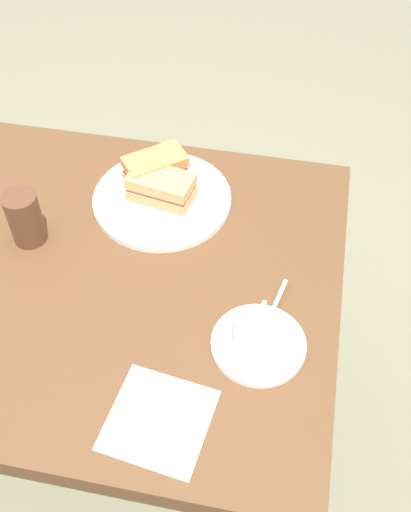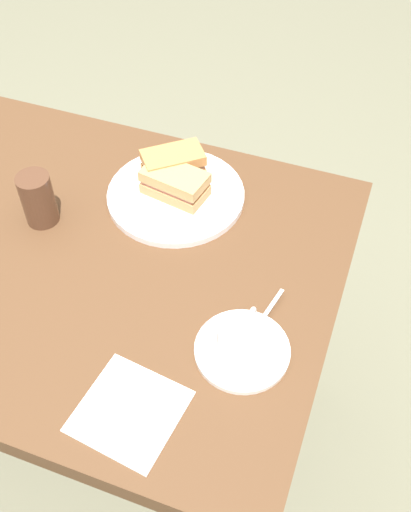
{
  "view_description": "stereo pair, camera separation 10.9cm",
  "coord_description": "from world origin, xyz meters",
  "px_view_note": "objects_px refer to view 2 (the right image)",
  "views": [
    {
      "loc": [
        0.46,
        -0.66,
        1.59
      ],
      "look_at": [
        0.33,
        0.04,
        0.76
      ],
      "focal_mm": 42.59,
      "sensor_mm": 36.0,
      "label": 1
    },
    {
      "loc": [
        0.57,
        -0.63,
        1.59
      ],
      "look_at": [
        0.33,
        0.04,
        0.76
      ],
      "focal_mm": 42.59,
      "sensor_mm": 36.0,
      "label": 2
    }
  ],
  "objects_px": {
    "sandwich_front": "(175,183)",
    "drinking_glass": "(38,199)",
    "spoon": "(265,316)",
    "sandwich_back": "(173,164)",
    "napkin": "(130,411)",
    "sandwich_plate": "(176,195)",
    "coffee_cup": "(243,339)",
    "coffee_saucer": "(242,350)",
    "dining_table": "(47,267)"
  },
  "relations": [
    {
      "from": "sandwich_front",
      "to": "drinking_glass",
      "type": "height_order",
      "value": "drinking_glass"
    },
    {
      "from": "spoon",
      "to": "sandwich_back",
      "type": "bearing_deg",
      "value": 135.2
    },
    {
      "from": "sandwich_back",
      "to": "napkin",
      "type": "relative_size",
      "value": 0.92
    },
    {
      "from": "spoon",
      "to": "sandwich_front",
      "type": "bearing_deg",
      "value": 138.24
    },
    {
      "from": "sandwich_back",
      "to": "drinking_glass",
      "type": "height_order",
      "value": "drinking_glass"
    },
    {
      "from": "sandwich_plate",
      "to": "sandwich_back",
      "type": "xyz_separation_m",
      "value": [
        -0.02,
        0.05,
        0.04
      ]
    },
    {
      "from": "sandwich_plate",
      "to": "coffee_cup",
      "type": "bearing_deg",
      "value": -51.58
    },
    {
      "from": "sandwich_back",
      "to": "sandwich_plate",
      "type": "bearing_deg",
      "value": -63.8
    },
    {
      "from": "coffee_saucer",
      "to": "drinking_glass",
      "type": "height_order",
      "value": "drinking_glass"
    },
    {
      "from": "drinking_glass",
      "to": "sandwich_plate",
      "type": "bearing_deg",
      "value": 33.07
    },
    {
      "from": "dining_table",
      "to": "sandwich_front",
      "type": "height_order",
      "value": "sandwich_front"
    },
    {
      "from": "sandwich_plate",
      "to": "sandwich_front",
      "type": "xyz_separation_m",
      "value": [
        0.0,
        -0.0,
        0.03
      ]
    },
    {
      "from": "coffee_cup",
      "to": "napkin",
      "type": "distance_m",
      "value": 0.21
    },
    {
      "from": "sandwich_back",
      "to": "coffee_saucer",
      "type": "xyz_separation_m",
      "value": [
        0.26,
        -0.35,
        -0.04
      ]
    },
    {
      "from": "sandwich_back",
      "to": "spoon",
      "type": "distance_m",
      "value": 0.39
    },
    {
      "from": "sandwich_front",
      "to": "spoon",
      "type": "bearing_deg",
      "value": -41.76
    },
    {
      "from": "coffee_cup",
      "to": "drinking_glass",
      "type": "relative_size",
      "value": 0.97
    },
    {
      "from": "sandwich_back",
      "to": "coffee_cup",
      "type": "height_order",
      "value": "sandwich_back"
    },
    {
      "from": "coffee_cup",
      "to": "drinking_glass",
      "type": "bearing_deg",
      "value": 161.43
    },
    {
      "from": "coffee_saucer",
      "to": "spoon",
      "type": "height_order",
      "value": "spoon"
    },
    {
      "from": "sandwich_front",
      "to": "coffee_cup",
      "type": "xyz_separation_m",
      "value": [
        0.24,
        -0.3,
        -0.0
      ]
    },
    {
      "from": "napkin",
      "to": "drinking_glass",
      "type": "height_order",
      "value": "drinking_glass"
    },
    {
      "from": "dining_table",
      "to": "drinking_glass",
      "type": "bearing_deg",
      "value": 109.21
    },
    {
      "from": "sandwich_plate",
      "to": "napkin",
      "type": "bearing_deg",
      "value": -76.74
    },
    {
      "from": "sandwich_plate",
      "to": "drinking_glass",
      "type": "xyz_separation_m",
      "value": [
        -0.22,
        -0.15,
        0.05
      ]
    },
    {
      "from": "sandwich_front",
      "to": "spoon",
      "type": "height_order",
      "value": "sandwich_front"
    },
    {
      "from": "napkin",
      "to": "sandwich_plate",
      "type": "bearing_deg",
      "value": 103.26
    },
    {
      "from": "sandwich_front",
      "to": "sandwich_back",
      "type": "height_order",
      "value": "sandwich_back"
    },
    {
      "from": "sandwich_plate",
      "to": "napkin",
      "type": "distance_m",
      "value": 0.48
    },
    {
      "from": "coffee_cup",
      "to": "spoon",
      "type": "bearing_deg",
      "value": 77.58
    },
    {
      "from": "drinking_glass",
      "to": "sandwich_front",
      "type": "bearing_deg",
      "value": 32.78
    },
    {
      "from": "sandwich_plate",
      "to": "coffee_cup",
      "type": "xyz_separation_m",
      "value": [
        0.24,
        -0.3,
        0.03
      ]
    },
    {
      "from": "sandwich_back",
      "to": "drinking_glass",
      "type": "distance_m",
      "value": 0.28
    },
    {
      "from": "sandwich_front",
      "to": "sandwich_back",
      "type": "distance_m",
      "value": 0.05
    },
    {
      "from": "coffee_cup",
      "to": "napkin",
      "type": "height_order",
      "value": "coffee_cup"
    },
    {
      "from": "sandwich_plate",
      "to": "coffee_cup",
      "type": "height_order",
      "value": "coffee_cup"
    },
    {
      "from": "sandwich_back",
      "to": "drinking_glass",
      "type": "bearing_deg",
      "value": -136.04
    },
    {
      "from": "dining_table",
      "to": "spoon",
      "type": "bearing_deg",
      "value": -4.1
    },
    {
      "from": "sandwich_front",
      "to": "sandwich_back",
      "type": "xyz_separation_m",
      "value": [
        -0.02,
        0.05,
        0.0
      ]
    },
    {
      "from": "coffee_cup",
      "to": "coffee_saucer",
      "type": "bearing_deg",
      "value": -89.29
    },
    {
      "from": "coffee_saucer",
      "to": "coffee_cup",
      "type": "distance_m",
      "value": 0.03
    },
    {
      "from": "coffee_saucer",
      "to": "drinking_glass",
      "type": "xyz_separation_m",
      "value": [
        -0.46,
        0.16,
        0.05
      ]
    },
    {
      "from": "dining_table",
      "to": "sandwich_plate",
      "type": "relative_size",
      "value": 4.14
    },
    {
      "from": "dining_table",
      "to": "coffee_saucer",
      "type": "distance_m",
      "value": 0.47
    },
    {
      "from": "sandwich_back",
      "to": "coffee_saucer",
      "type": "relative_size",
      "value": 0.87
    },
    {
      "from": "coffee_cup",
      "to": "napkin",
      "type": "bearing_deg",
      "value": -128.56
    },
    {
      "from": "sandwich_plate",
      "to": "sandwich_back",
      "type": "distance_m",
      "value": 0.06
    },
    {
      "from": "coffee_saucer",
      "to": "drinking_glass",
      "type": "relative_size",
      "value": 1.46
    },
    {
      "from": "coffee_cup",
      "to": "spoon",
      "type": "relative_size",
      "value": 1.07
    },
    {
      "from": "napkin",
      "to": "drinking_glass",
      "type": "relative_size",
      "value": 1.38
    }
  ]
}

